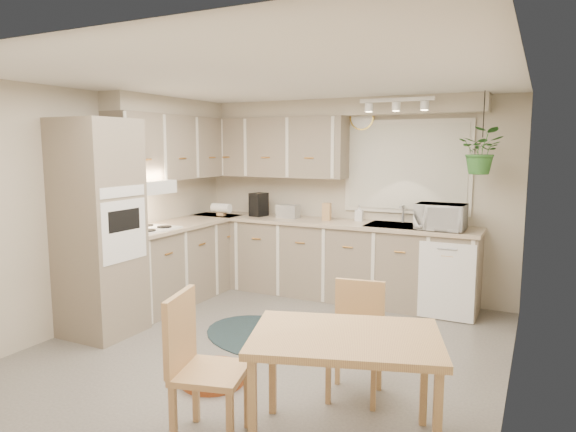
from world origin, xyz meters
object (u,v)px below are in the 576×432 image
Objects in this scene: dining_table at (345,390)px; chair_back at (355,342)px; microwave at (441,214)px; braided_rug at (265,335)px; pet_bed at (213,375)px; chair_left at (211,368)px.

dining_table is 1.35× the size of chair_back.
dining_table is 2.94m from microwave.
braided_rug is (-1.34, 1.39, -0.35)m from dining_table.
chair_back reaches higher than dining_table.
chair_back is at bearing 103.49° from dining_table.
microwave reaches higher than chair_back.
pet_bed is (-1.22, 0.34, -0.30)m from dining_table.
microwave is (1.38, 1.45, 1.11)m from braided_rug.
microwave is at bearing 46.38° from braided_rug.
microwave reaches higher than braided_rug.
microwave is (0.19, 2.22, 0.69)m from chair_back.
chair_back is 0.63× the size of braided_rug.
chair_left is 0.70× the size of braided_rug.
dining_table is 2.20× the size of microwave.
chair_back is (-0.15, 0.62, 0.06)m from dining_table.
dining_table is 0.85× the size of braided_rug.
dining_table is at bearing -89.43° from microwave.
dining_table is at bearing -46.19° from braided_rug.
chair_left reaches higher than braided_rug.
dining_table is at bearing -15.80° from pet_bed.
pet_bed is at bearing 5.58° from chair_back.
chair_left is 1.82× the size of microwave.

